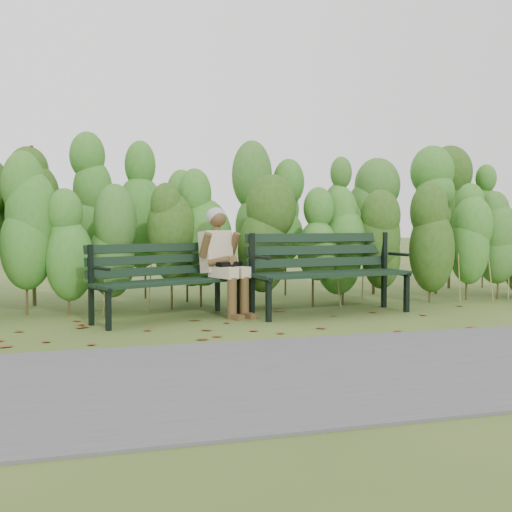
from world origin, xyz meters
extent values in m
plane|color=#3B5021|center=(0.00, 0.00, 0.00)|extent=(80.00, 80.00, 0.00)
cube|color=#474749|center=(0.00, -2.20, 0.01)|extent=(60.00, 2.50, 0.01)
cylinder|color=#47381E|center=(-2.75, 1.30, 0.40)|extent=(0.03, 0.03, 0.80)
ellipsoid|color=#446C24|center=(-2.75, 1.30, 1.04)|extent=(0.64, 0.64, 1.44)
cylinder|color=#47381E|center=(-2.14, 1.30, 0.40)|extent=(0.03, 0.03, 0.80)
ellipsoid|color=#446C24|center=(-2.14, 1.30, 1.04)|extent=(0.64, 0.64, 1.44)
cylinder|color=#47381E|center=(-1.53, 1.30, 0.40)|extent=(0.03, 0.03, 0.80)
ellipsoid|color=#446C24|center=(-1.53, 1.30, 1.04)|extent=(0.64, 0.64, 1.44)
cylinder|color=#47381E|center=(-0.92, 1.30, 0.40)|extent=(0.03, 0.03, 0.80)
ellipsoid|color=#446C24|center=(-0.92, 1.30, 1.04)|extent=(0.64, 0.64, 1.44)
cylinder|color=#47381E|center=(-0.31, 1.30, 0.40)|extent=(0.03, 0.03, 0.80)
ellipsoid|color=#446C24|center=(-0.31, 1.30, 1.04)|extent=(0.64, 0.64, 1.44)
cylinder|color=#47381E|center=(0.31, 1.30, 0.40)|extent=(0.03, 0.03, 0.80)
ellipsoid|color=#446C24|center=(0.31, 1.30, 1.04)|extent=(0.64, 0.64, 1.44)
cylinder|color=#47381E|center=(0.92, 1.30, 0.40)|extent=(0.03, 0.03, 0.80)
ellipsoid|color=#446C24|center=(0.92, 1.30, 1.04)|extent=(0.64, 0.64, 1.44)
cylinder|color=#47381E|center=(1.53, 1.30, 0.40)|extent=(0.03, 0.03, 0.80)
ellipsoid|color=#446C24|center=(1.53, 1.30, 1.04)|extent=(0.64, 0.64, 1.44)
cylinder|color=#47381E|center=(2.14, 1.30, 0.40)|extent=(0.03, 0.03, 0.80)
ellipsoid|color=#446C24|center=(2.14, 1.30, 1.04)|extent=(0.64, 0.64, 1.44)
cylinder|color=#47381E|center=(2.75, 1.30, 0.40)|extent=(0.03, 0.03, 0.80)
ellipsoid|color=#446C24|center=(2.75, 1.30, 1.04)|extent=(0.64, 0.64, 1.44)
cylinder|color=#47381E|center=(3.36, 1.30, 0.40)|extent=(0.03, 0.03, 0.80)
ellipsoid|color=#446C24|center=(3.36, 1.30, 1.04)|extent=(0.64, 0.64, 1.44)
cylinder|color=#47381E|center=(3.98, 1.30, 0.40)|extent=(0.03, 0.03, 0.80)
ellipsoid|color=#446C24|center=(3.98, 1.30, 1.04)|extent=(0.64, 0.64, 1.44)
cylinder|color=#47381E|center=(-2.69, 2.30, 0.55)|extent=(0.04, 0.04, 1.10)
ellipsoid|color=#274F13|center=(-2.69, 2.30, 1.43)|extent=(0.70, 0.70, 1.98)
cylinder|color=#47381E|center=(-1.92, 2.30, 0.55)|extent=(0.04, 0.04, 1.10)
ellipsoid|color=#274F13|center=(-1.92, 2.30, 1.43)|extent=(0.70, 0.70, 1.98)
cylinder|color=#47381E|center=(-1.15, 2.30, 0.55)|extent=(0.04, 0.04, 1.10)
ellipsoid|color=#274F13|center=(-1.15, 2.30, 1.43)|extent=(0.70, 0.70, 1.98)
cylinder|color=#47381E|center=(-0.38, 2.30, 0.55)|extent=(0.04, 0.04, 1.10)
ellipsoid|color=#274F13|center=(-0.38, 2.30, 1.43)|extent=(0.70, 0.70, 1.98)
cylinder|color=#47381E|center=(0.38, 2.30, 0.55)|extent=(0.04, 0.04, 1.10)
ellipsoid|color=#274F13|center=(0.38, 2.30, 1.43)|extent=(0.70, 0.70, 1.98)
cylinder|color=#47381E|center=(1.15, 2.30, 0.55)|extent=(0.04, 0.04, 1.10)
ellipsoid|color=#274F13|center=(1.15, 2.30, 1.43)|extent=(0.70, 0.70, 1.98)
cylinder|color=#47381E|center=(1.92, 2.30, 0.55)|extent=(0.04, 0.04, 1.10)
ellipsoid|color=#274F13|center=(1.92, 2.30, 1.43)|extent=(0.70, 0.70, 1.98)
cylinder|color=#47381E|center=(2.69, 2.30, 0.55)|extent=(0.04, 0.04, 1.10)
ellipsoid|color=#274F13|center=(2.69, 2.30, 1.43)|extent=(0.70, 0.70, 1.98)
cylinder|color=#47381E|center=(3.46, 2.30, 0.55)|extent=(0.04, 0.04, 1.10)
ellipsoid|color=#274F13|center=(3.46, 2.30, 1.43)|extent=(0.70, 0.70, 1.98)
cylinder|color=#47381E|center=(4.22, 2.30, 0.55)|extent=(0.04, 0.04, 1.10)
ellipsoid|color=#274F13|center=(4.22, 2.30, 1.43)|extent=(0.70, 0.70, 1.98)
cylinder|color=#47381E|center=(4.99, 2.30, 0.55)|extent=(0.04, 0.04, 1.10)
ellipsoid|color=#274F13|center=(4.99, 2.30, 1.43)|extent=(0.70, 0.70, 1.98)
cube|color=brown|center=(-1.20, -0.98, 0.00)|extent=(0.10, 0.09, 0.01)
cube|color=brown|center=(-1.43, -0.46, 0.00)|extent=(0.11, 0.11, 0.01)
cube|color=brown|center=(-0.34, -0.10, 0.00)|extent=(0.11, 0.11, 0.01)
cube|color=brown|center=(1.95, -0.22, 0.00)|extent=(0.11, 0.11, 0.01)
cube|color=brown|center=(1.46, 1.00, 0.00)|extent=(0.10, 0.11, 0.01)
cube|color=brown|center=(-2.31, 0.89, 0.00)|extent=(0.11, 0.11, 0.01)
cube|color=brown|center=(0.42, -1.05, 0.00)|extent=(0.11, 0.10, 0.01)
cube|color=brown|center=(1.57, -0.31, 0.00)|extent=(0.11, 0.09, 0.01)
cube|color=brown|center=(-0.69, 0.67, 0.00)|extent=(0.11, 0.10, 0.01)
cube|color=brown|center=(-2.41, -0.35, 0.00)|extent=(0.11, 0.11, 0.01)
cube|color=brown|center=(1.04, 0.99, 0.00)|extent=(0.11, 0.11, 0.01)
cube|color=brown|center=(0.28, -0.22, 0.00)|extent=(0.09, 0.08, 0.01)
cube|color=brown|center=(0.04, -0.69, 0.00)|extent=(0.11, 0.11, 0.01)
cube|color=brown|center=(1.99, 0.34, 0.00)|extent=(0.11, 0.11, 0.01)
cube|color=brown|center=(2.63, 0.71, 0.00)|extent=(0.10, 0.11, 0.01)
cube|color=brown|center=(2.70, -0.50, 0.00)|extent=(0.10, 0.11, 0.01)
cube|color=brown|center=(-2.03, 0.04, 0.00)|extent=(0.10, 0.11, 0.01)
cube|color=brown|center=(2.62, 0.66, 0.00)|extent=(0.11, 0.10, 0.01)
cube|color=brown|center=(-0.33, 0.67, 0.00)|extent=(0.10, 0.08, 0.01)
cube|color=brown|center=(1.22, -0.04, 0.00)|extent=(0.08, 0.10, 0.01)
cube|color=brown|center=(-0.17, 0.24, 0.00)|extent=(0.11, 0.10, 0.01)
cube|color=brown|center=(2.78, 0.45, 0.00)|extent=(0.11, 0.11, 0.01)
cube|color=brown|center=(2.02, -0.46, 0.00)|extent=(0.09, 0.07, 0.01)
cube|color=brown|center=(0.50, 0.00, 0.00)|extent=(0.10, 0.11, 0.01)
cube|color=brown|center=(-1.32, 0.51, 0.00)|extent=(0.10, 0.11, 0.01)
cube|color=brown|center=(-2.13, 0.25, 0.00)|extent=(0.09, 0.11, 0.01)
cube|color=brown|center=(0.22, 0.01, 0.00)|extent=(0.11, 0.11, 0.01)
cube|color=brown|center=(-0.77, 0.91, 0.00)|extent=(0.10, 0.11, 0.01)
cube|color=black|center=(-0.92, 0.41, 0.45)|extent=(1.69, 0.81, 0.04)
cube|color=black|center=(-0.97, 0.53, 0.45)|extent=(1.69, 0.81, 0.04)
cube|color=black|center=(-1.02, 0.64, 0.45)|extent=(1.69, 0.81, 0.04)
cube|color=black|center=(-1.07, 0.76, 0.45)|extent=(1.69, 0.81, 0.04)
cube|color=black|center=(-1.10, 0.84, 0.56)|extent=(1.67, 0.76, 0.11)
cube|color=black|center=(-1.11, 0.85, 0.70)|extent=(1.67, 0.76, 0.11)
cube|color=black|center=(-1.11, 0.87, 0.84)|extent=(1.67, 0.76, 0.11)
cube|color=black|center=(-1.70, 0.06, 0.22)|extent=(0.07, 0.07, 0.45)
cube|color=black|center=(-1.87, 0.45, 0.45)|extent=(0.07, 0.07, 0.90)
cube|color=black|center=(-1.78, 0.24, 0.43)|extent=(0.24, 0.48, 0.04)
cylinder|color=black|center=(-1.76, 0.20, 0.65)|extent=(0.18, 0.36, 0.04)
cube|color=black|center=(-0.12, 0.74, 0.22)|extent=(0.07, 0.07, 0.45)
cube|color=black|center=(-0.29, 1.13, 0.45)|extent=(0.07, 0.07, 0.90)
cube|color=black|center=(-0.20, 0.92, 0.43)|extent=(0.24, 0.48, 0.04)
cylinder|color=black|center=(-0.18, 0.88, 0.65)|extent=(0.18, 0.36, 0.04)
cube|color=black|center=(1.05, 0.28, 0.51)|extent=(2.03, 0.39, 0.05)
cube|color=black|center=(1.03, 0.42, 0.51)|extent=(2.03, 0.39, 0.05)
cube|color=black|center=(1.01, 0.56, 0.51)|extent=(2.03, 0.39, 0.05)
cube|color=black|center=(0.99, 0.70, 0.51)|extent=(2.03, 0.39, 0.05)
cube|color=black|center=(0.98, 0.80, 0.63)|extent=(2.02, 0.33, 0.12)
cube|color=black|center=(0.98, 0.82, 0.79)|extent=(2.02, 0.33, 0.12)
cube|color=black|center=(0.98, 0.84, 0.95)|extent=(2.02, 0.33, 0.12)
cube|color=black|center=(0.09, 0.14, 0.25)|extent=(0.06, 0.06, 0.51)
cube|color=black|center=(0.03, 0.62, 0.51)|extent=(0.06, 0.06, 1.02)
cube|color=black|center=(0.06, 0.36, 0.49)|extent=(0.13, 0.57, 0.05)
cylinder|color=black|center=(0.07, 0.31, 0.73)|extent=(0.10, 0.42, 0.04)
cube|color=black|center=(2.01, 0.39, 0.25)|extent=(0.06, 0.06, 0.51)
cube|color=black|center=(1.95, 0.87, 0.51)|extent=(0.06, 0.06, 1.02)
cube|color=black|center=(1.98, 0.62, 0.49)|extent=(0.13, 0.57, 0.05)
cylinder|color=black|center=(1.99, 0.56, 0.73)|extent=(0.10, 0.42, 0.04)
cube|color=beige|center=(-0.33, 0.63, 0.54)|extent=(0.31, 0.46, 0.13)
cube|color=beige|center=(-0.16, 0.71, 0.54)|extent=(0.31, 0.46, 0.13)
cylinder|color=brown|center=(-0.26, 0.47, 0.25)|extent=(0.15, 0.15, 0.49)
cylinder|color=brown|center=(-0.09, 0.54, 0.25)|extent=(0.15, 0.15, 0.49)
cube|color=brown|center=(-0.23, 0.39, 0.03)|extent=(0.17, 0.23, 0.06)
cube|color=brown|center=(-0.06, 0.47, 0.03)|extent=(0.17, 0.23, 0.06)
cube|color=beige|center=(-0.36, 0.92, 0.78)|extent=(0.45, 0.39, 0.54)
cylinder|color=brown|center=(-0.35, 0.91, 1.06)|extent=(0.09, 0.09, 0.10)
sphere|color=brown|center=(-0.34, 0.90, 1.19)|extent=(0.22, 0.22, 0.22)
ellipsoid|color=gray|center=(-0.35, 0.92, 1.22)|extent=(0.25, 0.24, 0.23)
cylinder|color=brown|center=(-0.52, 0.76, 0.87)|extent=(0.17, 0.23, 0.32)
cylinder|color=brown|center=(-0.12, 0.93, 0.87)|extent=(0.17, 0.23, 0.32)
cylinder|color=brown|center=(-0.37, 0.68, 0.68)|extent=(0.29, 0.21, 0.14)
cylinder|color=brown|center=(-0.17, 0.77, 0.68)|extent=(0.15, 0.29, 0.14)
sphere|color=brown|center=(-0.25, 0.67, 0.66)|extent=(0.11, 0.11, 0.11)
cube|color=black|center=(-0.25, 0.68, 0.58)|extent=(0.33, 0.24, 0.17)
camera|label=1|loc=(-1.93, -6.38, 1.12)|focal=42.00mm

